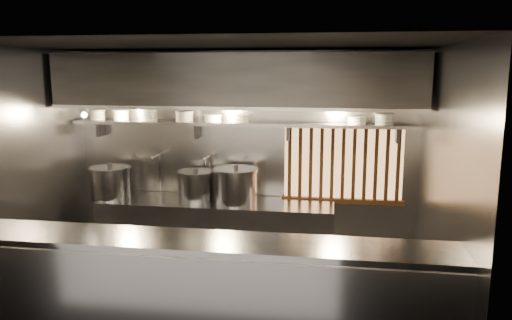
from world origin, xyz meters
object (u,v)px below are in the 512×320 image
(pendant_bulb, at_px, (231,118))
(stock_pot_right, at_px, (196,185))
(stock_pot_left, at_px, (110,182))
(heat_lamp, at_px, (83,110))
(stock_pot_mid, at_px, (236,185))

(pendant_bulb, distance_m, stock_pot_right, 0.99)
(stock_pot_right, bearing_deg, stock_pot_left, -175.81)
(heat_lamp, xyz_separation_m, stock_pot_mid, (1.87, 0.25, -0.94))
(stock_pot_mid, bearing_deg, stock_pot_left, -179.52)
(heat_lamp, height_order, stock_pot_mid, heat_lamp)
(stock_pot_left, bearing_deg, stock_pot_right, 4.19)
(stock_pot_mid, xyz_separation_m, stock_pot_right, (-0.54, 0.07, -0.03))
(pendant_bulb, height_order, stock_pot_left, pendant_bulb)
(stock_pot_left, height_order, stock_pot_right, stock_pot_left)
(heat_lamp, relative_size, pendant_bulb, 1.87)
(heat_lamp, relative_size, stock_pot_mid, 0.57)
(pendant_bulb, relative_size, stock_pot_mid, 0.31)
(stock_pot_left, distance_m, stock_pot_mid, 1.67)
(stock_pot_mid, relative_size, stock_pot_right, 1.09)
(stock_pot_left, distance_m, stock_pot_right, 1.14)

